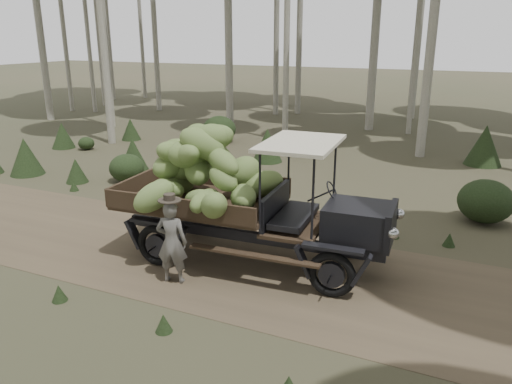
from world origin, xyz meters
TOP-DOWN VIEW (x-y plane):
  - ground at (0.00, 0.00)m, footprint 120.00×120.00m
  - dirt_track at (0.00, 0.00)m, footprint 70.00×4.00m
  - banana_truck at (1.66, 0.21)m, footprint 5.63×2.78m
  - farmer at (1.32, -1.14)m, footprint 0.65×0.51m
  - undergrowth at (0.18, 0.56)m, footprint 21.96×23.65m

SIDE VIEW (x-z plane):
  - ground at x=0.00m, z-range 0.00..0.00m
  - dirt_track at x=0.00m, z-range 0.00..0.01m
  - undergrowth at x=0.18m, z-range -0.13..1.27m
  - farmer at x=1.32m, z-range -0.05..1.66m
  - banana_truck at x=1.66m, z-range 0.23..3.03m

